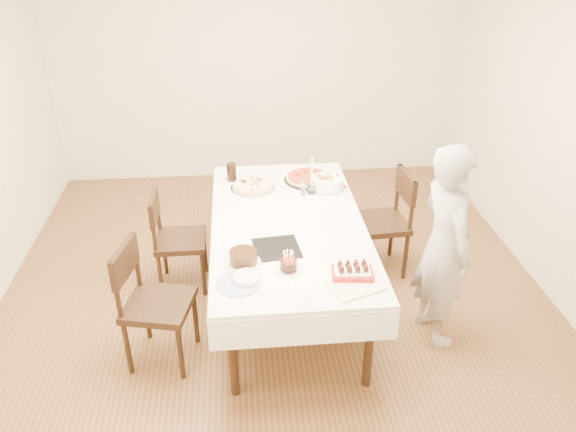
{
  "coord_description": "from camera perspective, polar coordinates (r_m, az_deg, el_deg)",
  "views": [
    {
      "loc": [
        -0.25,
        -3.69,
        2.84
      ],
      "look_at": [
        0.1,
        -0.04,
        0.8
      ],
      "focal_mm": 35.0,
      "sensor_mm": 36.0,
      "label": 1
    }
  ],
  "objects": [
    {
      "name": "cake_board",
      "position": [
        3.91,
        -1.15,
        -3.32
      ],
      "size": [
        0.35,
        0.35,
        0.01
      ],
      "primitive_type": "cube",
      "rotation": [
        0.0,
        0.0,
        0.11
      ],
      "color": "black",
      "rests_on": "dining_table"
    },
    {
      "name": "strawberry_box",
      "position": [
        3.63,
        6.56,
        -5.7
      ],
      "size": [
        0.28,
        0.2,
        0.07
      ],
      "primitive_type": null,
      "rotation": [
        0.0,
        0.0,
        -0.11
      ],
      "color": "#AA1D13",
      "rests_on": "dining_table"
    },
    {
      "name": "box_lid",
      "position": [
        3.57,
        6.96,
        -7.12
      ],
      "size": [
        0.4,
        0.33,
        0.03
      ],
      "primitive_type": "cube",
      "rotation": [
        0.0,
        0.0,
        0.37
      ],
      "color": "beige",
      "rests_on": "dining_table"
    },
    {
      "name": "taper_candle",
      "position": [
        4.59,
        2.45,
        4.17
      ],
      "size": [
        0.08,
        0.08,
        0.32
      ],
      "primitive_type": "cylinder",
      "rotation": [
        0.0,
        0.0,
        0.11
      ],
      "color": "white",
      "rests_on": "dining_table"
    },
    {
      "name": "layer_cake",
      "position": [
        3.73,
        -4.56,
        -4.25
      ],
      "size": [
        0.31,
        0.31,
        0.1
      ],
      "primitive_type": "cylinder",
      "rotation": [
        0.0,
        0.0,
        0.41
      ],
      "color": "#311C0C",
      "rests_on": "dining_table"
    },
    {
      "name": "pizza_pepperoni",
      "position": [
        4.87,
        2.07,
        3.9
      ],
      "size": [
        0.49,
        0.49,
        0.04
      ],
      "primitive_type": "cylinder",
      "rotation": [
        0.0,
        0.0,
        -0.17
      ],
      "color": "red",
      "rests_on": "dining_table"
    },
    {
      "name": "person",
      "position": [
        4.05,
        15.59,
        -3.02
      ],
      "size": [
        0.46,
        0.61,
        1.52
      ],
      "primitive_type": "imported",
      "rotation": [
        0.0,
        0.0,
        1.75
      ],
      "color": "#A6A19D",
      "rests_on": "floor"
    },
    {
      "name": "floor",
      "position": [
        4.67,
        -1.24,
        -8.47
      ],
      "size": [
        5.0,
        5.0,
        0.0
      ],
      "primitive_type": "plane",
      "color": "#57321D",
      "rests_on": "ground"
    },
    {
      "name": "chair_left_savory",
      "position": [
        4.69,
        -10.83,
        -2.45
      ],
      "size": [
        0.44,
        0.44,
        0.86
      ],
      "primitive_type": null,
      "rotation": [
        0.0,
        0.0,
        3.14
      ],
      "color": "black",
      "rests_on": "floor"
    },
    {
      "name": "chair_right_savory",
      "position": [
        4.86,
        9.35,
        -0.7
      ],
      "size": [
        0.51,
        0.51,
        0.93
      ],
      "primitive_type": null,
      "rotation": [
        0.0,
        0.0,
        0.07
      ],
      "color": "black",
      "rests_on": "floor"
    },
    {
      "name": "wall_back",
      "position": [
        6.37,
        -3.13,
        15.49
      ],
      "size": [
        4.5,
        0.04,
        2.7
      ],
      "primitive_type": "cube",
      "color": "beige",
      "rests_on": "floor"
    },
    {
      "name": "pizza_white",
      "position": [
        4.73,
        -3.58,
        3.05
      ],
      "size": [
        0.5,
        0.5,
        0.04
      ],
      "primitive_type": "cylinder",
      "rotation": [
        0.0,
        0.0,
        0.43
      ],
      "color": "beige",
      "rests_on": "dining_table"
    },
    {
      "name": "dining_table",
      "position": [
        4.42,
        0.0,
        -4.86
      ],
      "size": [
        1.81,
        2.4,
        0.75
      ],
      "primitive_type": "cube",
      "rotation": [
        0.0,
        0.0,
        0.35
      ],
      "color": "white",
      "rests_on": "floor"
    },
    {
      "name": "shaker_pair",
      "position": [
        4.61,
        1.56,
        2.79
      ],
      "size": [
        0.11,
        0.11,
        0.11
      ],
      "primitive_type": null,
      "rotation": [
        0.0,
        0.0,
        0.24
      ],
      "color": "white",
      "rests_on": "dining_table"
    },
    {
      "name": "pasta_bowl",
      "position": [
        4.72,
        4.0,
        3.39
      ],
      "size": [
        0.28,
        0.28,
        0.09
      ],
      "primitive_type": "cylinder",
      "rotation": [
        0.0,
        0.0,
        0.03
      ],
      "color": "white",
      "rests_on": "dining_table"
    },
    {
      "name": "china_plate",
      "position": [
        3.57,
        -5.09,
        -6.82
      ],
      "size": [
        0.36,
        0.36,
        0.01
      ],
      "primitive_type": "cylinder",
      "rotation": [
        0.0,
        0.0,
        0.38
      ],
      "color": "white",
      "rests_on": "dining_table"
    },
    {
      "name": "cola_glass",
      "position": [
        4.87,
        -5.75,
        4.47
      ],
      "size": [
        0.11,
        0.11,
        0.15
      ],
      "primitive_type": "cylinder",
      "rotation": [
        0.0,
        0.0,
        -0.33
      ],
      "color": "black",
      "rests_on": "dining_table"
    },
    {
      "name": "birthday_cake",
      "position": [
        3.64,
        0.05,
        -4.53
      ],
      "size": [
        0.11,
        0.11,
        0.13
      ],
      "primitive_type": "cylinder",
      "rotation": [
        0.0,
        0.0,
        0.0
      ],
      "color": "black",
      "rests_on": "dining_table"
    },
    {
      "name": "chair_left_dessert",
      "position": [
        3.96,
        -12.99,
        -8.8
      ],
      "size": [
        0.57,
        0.57,
        0.92
      ],
      "primitive_type": null,
      "rotation": [
        0.0,
        0.0,
        2.92
      ],
      "color": "black",
      "rests_on": "floor"
    },
    {
      "name": "red_placemat",
      "position": [
        4.81,
        3.96,
        3.23
      ],
      "size": [
        0.32,
        0.32,
        0.01
      ],
      "primitive_type": "cube",
      "rotation": [
        0.0,
        0.0,
        0.28
      ],
      "color": "#B21E1E",
      "rests_on": "dining_table"
    },
    {
      "name": "plate_stack",
      "position": [
        3.59,
        -4.19,
        -6.31
      ],
      "size": [
        0.23,
        0.23,
        0.04
      ],
      "primitive_type": "cylinder",
      "rotation": [
        0.0,
        0.0,
        -0.3
      ],
      "color": "white",
      "rests_on": "dining_table"
    }
  ]
}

